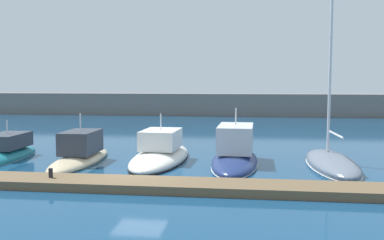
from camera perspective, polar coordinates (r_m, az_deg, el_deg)
ground_plane at (r=22.10m, az=-6.96°, el=-7.77°), size 120.00×120.00×0.00m
dock_pier at (r=20.32m, az=-8.28°, el=-8.36°), size 27.64×2.15×0.40m
breakwater_seawall at (r=62.51m, az=2.50°, el=2.07°), size 108.00×3.89×3.12m
motorboat_teal_nearest at (r=29.80m, az=-23.71°, el=-4.20°), size 2.69×8.12×2.86m
motorboat_sand_second at (r=27.21m, az=-14.47°, el=-4.27°), size 2.32×8.10×3.25m
motorboat_ivory_third at (r=26.87m, az=-4.14°, el=-4.50°), size 3.39×9.26×3.30m
motorboat_navy_fourth at (r=26.13m, az=5.70°, el=-4.38°), size 2.92×8.62×3.67m
sailboat_slate_fifth at (r=26.30m, az=17.91°, el=-5.25°), size 2.90×8.38×14.12m
mooring_buoy_orange at (r=41.72m, az=3.96°, el=-1.64°), size 0.67×0.67×0.67m
mooring_buoy_yellow at (r=42.55m, az=-16.07°, el=-1.69°), size 0.56×0.56×0.56m
dock_bollard at (r=21.56m, az=-18.12°, el=-6.64°), size 0.20×0.20×0.44m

